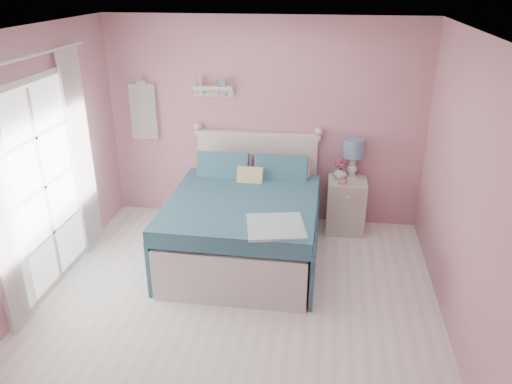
% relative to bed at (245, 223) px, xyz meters
% --- Properties ---
extents(floor, '(4.50, 4.50, 0.00)m').
position_rel_bed_xyz_m(floor, '(0.08, -1.22, -0.41)').
color(floor, white).
rests_on(floor, ground).
extents(room_shell, '(4.50, 4.50, 4.50)m').
position_rel_bed_xyz_m(room_shell, '(0.08, -1.22, 1.18)').
color(room_shell, '#C27B85').
rests_on(room_shell, floor).
extents(bed, '(1.63, 2.06, 1.19)m').
position_rel_bed_xyz_m(bed, '(0.00, 0.00, 0.00)').
color(bed, silver).
rests_on(bed, floor).
extents(nightstand, '(0.47, 0.47, 0.68)m').
position_rel_bed_xyz_m(nightstand, '(1.16, 0.78, -0.06)').
color(nightstand, beige).
rests_on(nightstand, floor).
extents(table_lamp, '(0.25, 0.25, 0.50)m').
position_rel_bed_xyz_m(table_lamp, '(1.21, 0.88, 0.63)').
color(table_lamp, white).
rests_on(table_lamp, nightstand).
extents(vase, '(0.19, 0.19, 0.17)m').
position_rel_bed_xyz_m(vase, '(1.06, 0.82, 0.36)').
color(vase, silver).
rests_on(vase, nightstand).
extents(teacup, '(0.11, 0.11, 0.07)m').
position_rel_bed_xyz_m(teacup, '(1.10, 0.66, 0.31)').
color(teacup, pink).
rests_on(teacup, nightstand).
extents(roses, '(0.14, 0.11, 0.12)m').
position_rel_bed_xyz_m(roses, '(1.06, 0.81, 0.49)').
color(roses, '#C34274').
rests_on(roses, vase).
extents(wall_shelf, '(0.50, 0.15, 0.25)m').
position_rel_bed_xyz_m(wall_shelf, '(-0.55, 0.97, 1.33)').
color(wall_shelf, silver).
rests_on(wall_shelf, room_shell).
extents(hanging_dress, '(0.34, 0.03, 0.72)m').
position_rel_bed_xyz_m(hanging_dress, '(-1.48, 0.96, 0.99)').
color(hanging_dress, white).
rests_on(hanging_dress, room_shell).
extents(french_door, '(0.04, 1.32, 2.16)m').
position_rel_bed_xyz_m(french_door, '(-1.90, -0.82, 0.67)').
color(french_door, silver).
rests_on(french_door, floor).
extents(curtain_near, '(0.04, 0.40, 2.32)m').
position_rel_bed_xyz_m(curtain_near, '(-1.84, -1.56, 0.77)').
color(curtain_near, white).
rests_on(curtain_near, floor).
extents(curtain_far, '(0.04, 0.40, 2.32)m').
position_rel_bed_xyz_m(curtain_far, '(-1.84, -0.07, 0.77)').
color(curtain_far, white).
rests_on(curtain_far, floor).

